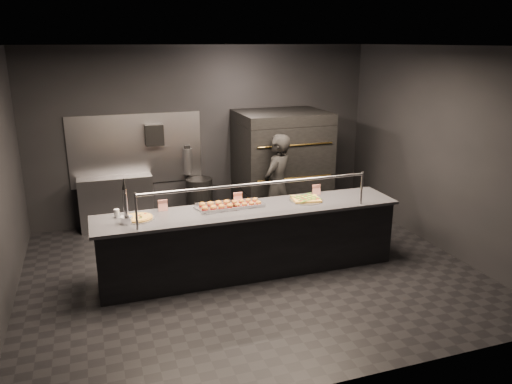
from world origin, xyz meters
The scene contains 15 objects.
room centered at (-0.02, 0.05, 1.50)m, with size 6.04×6.00×3.00m.
service_counter centered at (0.00, 0.00, 0.46)m, with size 4.10×0.78×1.37m.
pizza_oven centered at (1.20, 1.90, 0.97)m, with size 1.50×1.23×1.91m.
prep_shelf centered at (-1.60, 2.32, 0.45)m, with size 1.20×0.35×0.90m, color #99999E.
towel_dispenser centered at (-0.90, 2.39, 1.55)m, with size 0.30×0.20×0.35m, color black.
fire_extinguisher centered at (-0.35, 2.40, 1.06)m, with size 0.14×0.14×0.51m.
beer_tap centered at (-1.60, -0.05, 1.09)m, with size 0.15×0.22×0.58m.
round_pizza centered at (-1.45, 0.06, 0.94)m, with size 0.41×0.41×0.03m.
slider_tray_a centered at (-0.43, 0.15, 0.95)m, with size 0.57×0.49×0.08m.
slider_tray_b centered at (0.00, 0.15, 0.95)m, with size 0.47×0.38×0.07m.
square_pizza centered at (0.85, 0.08, 0.94)m, with size 0.47×0.47×0.05m.
condiment_jar centered at (-1.67, 0.20, 0.97)m, with size 0.17×0.07×0.11m.
tent_cards centered at (-0.03, 0.28, 1.00)m, with size 2.33×0.04×0.15m.
trash_bin centered at (-0.20, 2.22, 0.38)m, with size 0.46×0.46×0.77m, color black.
worker centered at (0.82, 1.12, 0.84)m, with size 0.61×0.40×1.68m, color black.
Camera 1 is at (-1.96, -5.98, 3.06)m, focal length 35.00 mm.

